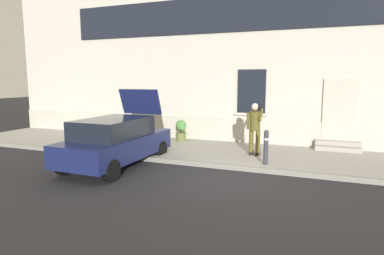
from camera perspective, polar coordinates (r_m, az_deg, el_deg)
ground_plane at (r=9.06m, az=6.15°, el=-8.84°), size 80.00×80.00×0.00m
sidewalk at (r=11.68m, az=9.79°, el=-4.62°), size 24.00×3.60×0.15m
curb_edge at (r=9.91m, az=7.60°, el=-6.90°), size 24.00×0.12×0.15m
building_facade at (r=13.87m, az=12.33°, el=12.53°), size 24.00×1.52×7.50m
entrance_stoop at (r=12.93m, az=23.89°, el=-3.01°), size 1.53×0.64×0.32m
hatchback_car_navy at (r=10.40m, az=-12.99°, el=-2.23°), size 1.84×4.09×2.34m
bollard_near_person at (r=10.01m, az=12.67°, el=-3.12°), size 0.15×0.15×1.04m
person_on_phone at (r=11.07m, az=10.79°, el=0.31°), size 0.51×0.48×1.75m
planter_charcoal at (r=14.76m, az=-10.42°, el=0.16°), size 0.44×0.44×0.86m
planter_olive at (r=13.59m, az=-1.88°, el=-0.40°), size 0.44×0.44×0.86m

